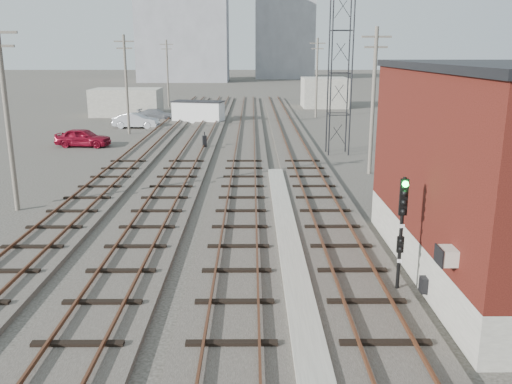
{
  "coord_description": "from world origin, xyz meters",
  "views": [
    {
      "loc": [
        -0.96,
        -5.6,
        7.6
      ],
      "look_at": [
        -0.81,
        15.02,
        2.2
      ],
      "focal_mm": 38.0,
      "sensor_mm": 36.0,
      "label": 1
    }
  ],
  "objects_px": {
    "site_trailer": "(198,111)",
    "switch_stand": "(205,142)",
    "car_red": "(83,137)",
    "car_grey": "(157,115)",
    "signal_mast": "(402,228)",
    "car_silver": "(136,121)"
  },
  "relations": [
    {
      "from": "site_trailer",
      "to": "switch_stand",
      "type": "bearing_deg",
      "value": -69.26
    },
    {
      "from": "switch_stand",
      "to": "car_red",
      "type": "xyz_separation_m",
      "value": [
        -9.99,
        1.34,
        0.14
      ]
    },
    {
      "from": "car_grey",
      "to": "site_trailer",
      "type": "bearing_deg",
      "value": -108.44
    },
    {
      "from": "signal_mast",
      "to": "car_grey",
      "type": "distance_m",
      "value": 47.81
    },
    {
      "from": "car_silver",
      "to": "car_grey",
      "type": "xyz_separation_m",
      "value": [
        0.98,
        6.51,
        -0.13
      ]
    },
    {
      "from": "signal_mast",
      "to": "car_grey",
      "type": "relative_size",
      "value": 0.91
    },
    {
      "from": "site_trailer",
      "to": "car_silver",
      "type": "height_order",
      "value": "site_trailer"
    },
    {
      "from": "switch_stand",
      "to": "car_silver",
      "type": "distance_m",
      "value": 14.63
    },
    {
      "from": "switch_stand",
      "to": "car_red",
      "type": "height_order",
      "value": "car_red"
    },
    {
      "from": "signal_mast",
      "to": "switch_stand",
      "type": "height_order",
      "value": "signal_mast"
    },
    {
      "from": "car_silver",
      "to": "car_grey",
      "type": "relative_size",
      "value": 1.07
    },
    {
      "from": "signal_mast",
      "to": "car_red",
      "type": "height_order",
      "value": "signal_mast"
    },
    {
      "from": "switch_stand",
      "to": "car_grey",
      "type": "height_order",
      "value": "switch_stand"
    },
    {
      "from": "car_red",
      "to": "car_grey",
      "type": "xyz_separation_m",
      "value": [
        3.02,
        17.46,
        -0.13
      ]
    },
    {
      "from": "site_trailer",
      "to": "car_grey",
      "type": "height_order",
      "value": "site_trailer"
    },
    {
      "from": "site_trailer",
      "to": "car_grey",
      "type": "relative_size",
      "value": 1.39
    },
    {
      "from": "signal_mast",
      "to": "site_trailer",
      "type": "relative_size",
      "value": 0.65
    },
    {
      "from": "car_silver",
      "to": "site_trailer",
      "type": "bearing_deg",
      "value": -48.33
    },
    {
      "from": "switch_stand",
      "to": "car_grey",
      "type": "distance_m",
      "value": 20.05
    },
    {
      "from": "switch_stand",
      "to": "site_trailer",
      "type": "distance_m",
      "value": 16.97
    },
    {
      "from": "signal_mast",
      "to": "car_grey",
      "type": "xyz_separation_m",
      "value": [
        -15.4,
        45.23,
        -1.63
      ]
    },
    {
      "from": "site_trailer",
      "to": "car_red",
      "type": "distance_m",
      "value": 17.4
    }
  ]
}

